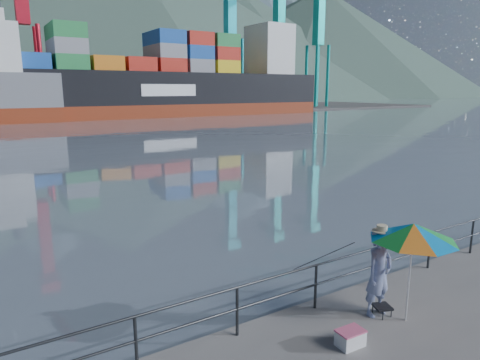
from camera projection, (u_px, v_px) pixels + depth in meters
The scene contains 11 objects.
far_dock at pixel (53, 112), 89.67m from camera, with size 200.00×40.00×0.40m, color #514F4C.
guardrail at pixel (279, 297), 8.73m from camera, with size 22.00×0.06×1.03m.
mountains at pixel (72, 19), 192.29m from camera, with size 600.00×332.80×80.00m.
port_cranes at pixel (161, 34), 89.79m from camera, with size 116.00×28.00×38.40m.
container_stacks at pixel (165, 98), 102.97m from camera, with size 58.00×8.40×7.80m.
fisherman at pixel (379, 274), 8.92m from camera, with size 0.67×0.44×1.83m, color navy.
beach_umbrella at pixel (413, 232), 8.45m from camera, with size 2.21×2.21×2.10m.
folding_stool at pixel (382, 310), 9.01m from camera, with size 0.44×0.44×0.22m.
cooler_bag at pixel (350, 339), 7.95m from camera, with size 0.50×0.33×0.29m, color silver.
fishing_rod at pixel (320, 293), 10.04m from camera, with size 0.02×0.02×2.02m, color black.
container_ship at pixel (166, 83), 78.80m from camera, with size 65.96×10.99×18.10m.
Camera 1 is at (-4.94, -4.69, 4.69)m, focal length 32.00 mm.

